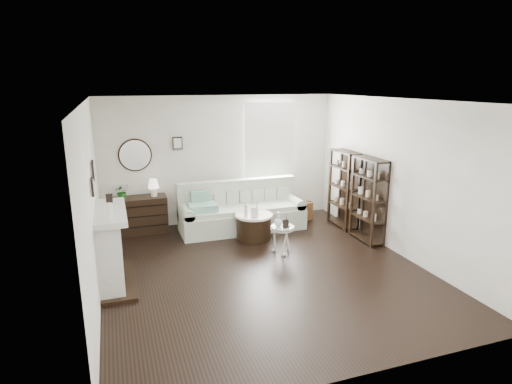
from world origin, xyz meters
name	(u,v)px	position (x,y,z in m)	size (l,w,h in m)	color
room	(254,147)	(0.73, 2.70, 1.60)	(5.50, 5.50, 5.50)	black
fireplace	(111,250)	(-2.32, 0.30, 0.54)	(0.50, 1.40, 1.84)	silver
shelf_unit_far	(344,189)	(2.33, 1.55, 0.80)	(0.30, 0.80, 1.60)	black
shelf_unit_near	(368,200)	(2.33, 0.65, 0.80)	(0.30, 0.80, 1.60)	black
sofa	(241,213)	(0.25, 2.08, 0.33)	(2.53, 0.88, 0.98)	beige
quilt	(203,207)	(-0.58, 1.95, 0.58)	(0.55, 0.45, 0.14)	#24866A
suitcase	(299,212)	(1.59, 2.14, 0.20)	(0.60, 0.20, 0.40)	brown
dresser	(139,215)	(-1.78, 2.47, 0.37)	(1.12, 0.48, 0.74)	black
table_lamp	(154,188)	(-1.45, 2.47, 0.92)	(0.22, 0.22, 0.35)	white
potted_plant	(122,191)	(-2.06, 2.42, 0.90)	(0.28, 0.24, 0.31)	#1A5919
drum_table	(254,226)	(0.30, 1.40, 0.25)	(0.72, 0.72, 0.50)	black
pedestal_table	(282,229)	(0.55, 0.58, 0.46)	(0.42, 0.42, 0.50)	white
eiffel_drum	(257,208)	(0.38, 1.45, 0.61)	(0.12, 0.12, 0.21)	black
bottle_drum	(246,209)	(0.12, 1.32, 0.65)	(0.07, 0.07, 0.29)	silver
card_frame_drum	(254,213)	(0.25, 1.22, 0.59)	(0.14, 0.01, 0.19)	silver
eiffel_ped	(286,220)	(0.63, 0.60, 0.59)	(0.10, 0.10, 0.18)	black
flask_ped	(278,219)	(0.48, 0.59, 0.63)	(0.14, 0.14, 0.26)	silver
card_frame_ped	(286,224)	(0.57, 0.47, 0.58)	(0.11, 0.01, 0.15)	black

